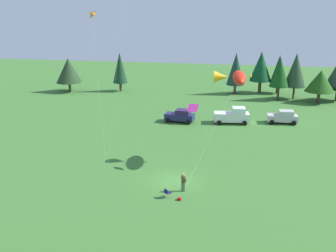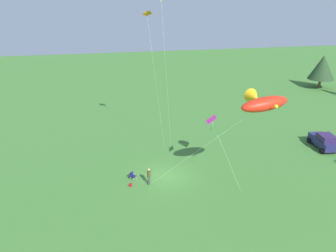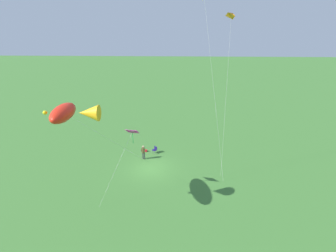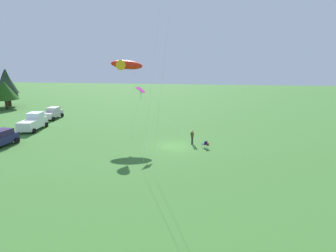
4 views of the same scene
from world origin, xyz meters
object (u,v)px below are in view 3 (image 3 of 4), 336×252
(person_kite_flyer, at_px, (143,151))
(folding_chair, at_px, (155,149))
(kite_large_fish, at_px, (70,113))
(backpack_on_grass, at_px, (146,151))
(kite_delta_orange, at_px, (232,16))
(kite_diamond_rainbow, at_px, (132,133))

(person_kite_flyer, distance_m, folding_chair, 2.00)
(kite_large_fish, bearing_deg, person_kite_flyer, -114.24)
(backpack_on_grass, bearing_deg, kite_delta_orange, 159.38)
(kite_diamond_rainbow, bearing_deg, kite_delta_orange, -151.28)
(person_kite_flyer, relative_size, backpack_on_grass, 5.44)
(folding_chair, relative_size, kite_diamond_rainbow, 0.12)
(person_kite_flyer, bearing_deg, backpack_on_grass, -152.38)
(kite_diamond_rainbow, bearing_deg, person_kite_flyer, -90.81)
(folding_chair, height_order, kite_diamond_rainbow, kite_diamond_rainbow)
(folding_chair, bearing_deg, kite_delta_orange, 112.78)
(kite_large_fish, height_order, kite_delta_orange, kite_delta_orange)
(kite_large_fish, height_order, kite_diamond_rainbow, kite_large_fish)
(folding_chair, bearing_deg, kite_large_fish, 17.57)
(kite_delta_orange, bearing_deg, folding_chair, -21.42)
(folding_chair, relative_size, kite_delta_orange, 0.05)
(folding_chair, distance_m, kite_delta_orange, 16.93)
(person_kite_flyer, relative_size, kite_diamond_rainbow, 0.26)
(person_kite_flyer, height_order, kite_delta_orange, kite_delta_orange)
(kite_large_fish, xyz_separation_m, kite_diamond_rainbow, (-3.94, -2.82, -2.88))
(kite_diamond_rainbow, distance_m, kite_delta_orange, 13.52)
(person_kite_flyer, height_order, kite_large_fish, kite_large_fish)
(folding_chair, height_order, kite_delta_orange, kite_delta_orange)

